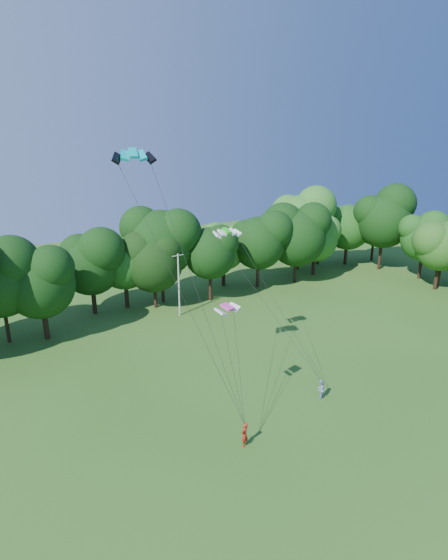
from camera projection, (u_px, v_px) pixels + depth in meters
ground at (355, 529)px, 23.23m from camera, size 160.00×160.00×0.00m
utility_pole at (179, 284)px, 50.57m from camera, size 1.50×0.19×7.50m
kite_flyer_left at (245, 434)px, 29.37m from camera, size 0.76×0.64×1.75m
kite_flyer_right at (321, 389)px, 34.85m from camera, size 0.90×0.76×1.62m
kite_teal at (133, 153)px, 27.10m from camera, size 2.75×1.76×0.65m
kite_green at (227, 231)px, 36.98m from camera, size 2.44×1.32×0.40m
kite_pink at (227, 307)px, 29.46m from camera, size 1.95×1.23×0.32m
tree_back_center at (153, 253)px, 52.10m from camera, size 7.64×7.64×11.11m
tree_back_east at (300, 213)px, 67.56m from camera, size 9.94×9.94×14.46m
tree_flank_east at (442, 243)px, 58.81m from camera, size 7.26×7.26×10.57m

